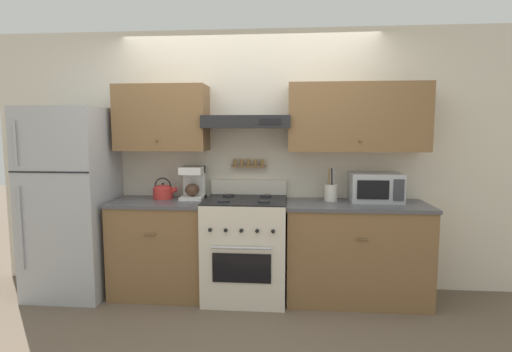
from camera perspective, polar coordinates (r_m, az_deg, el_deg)
The scene contains 10 objects.
ground_plane at distance 3.72m, azimuth -1.96°, elevation -18.47°, with size 16.00×16.00×0.00m, color brown.
wall_back at distance 3.95m, azimuth 0.08°, elevation 4.04°, with size 5.20×0.46×2.55m.
counter_left at distance 4.02m, azimuth -13.38°, elevation -9.80°, with size 0.89×0.61×0.91m.
counter_right at distance 3.88m, azimuth 14.07°, elevation -10.42°, with size 1.29×0.61×0.91m.
stove_range at distance 3.81m, azimuth -1.49°, elevation -10.22°, with size 0.75×0.67×1.08m.
refrigerator at distance 4.22m, azimuth -24.82°, elevation -3.38°, with size 0.73×0.71×1.79m.
tea_kettle at distance 4.02m, azimuth -13.11°, elevation -2.11°, with size 0.25×0.19×0.21m.
coffee_maker at distance 3.96m, azimuth -8.94°, elevation -0.90°, with size 0.22×0.26×0.32m.
microwave at distance 3.91m, azimuth 16.67°, elevation -1.54°, with size 0.47×0.36×0.27m.
utensil_crock at distance 3.84m, azimuth 10.65°, elevation -2.27°, with size 0.12×0.12×0.31m.
Camera 1 is at (0.41, -3.35, 1.56)m, focal length 28.00 mm.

